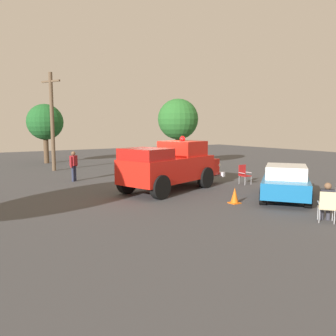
{
  "coord_description": "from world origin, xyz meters",
  "views": [
    {
      "loc": [
        14.18,
        -8.77,
        3.05
      ],
      "look_at": [
        0.65,
        -0.09,
        1.09
      ],
      "focal_mm": 36.44,
      "sensor_mm": 36.0,
      "label": 1
    }
  ],
  "objects_px": {
    "spectator_seated": "(327,200)",
    "lawn_chair_near_truck": "(327,205)",
    "classic_hot_rod": "(286,181)",
    "lawn_chair_by_car": "(244,173)",
    "vintage_fire_truck": "(171,165)",
    "spectator_standing": "(74,164)",
    "traffic_cone": "(235,196)",
    "utility_pole": "(52,120)",
    "oak_tree_left": "(178,120)",
    "oak_tree_right": "(45,122)"
  },
  "relations": [
    {
      "from": "spectator_seated",
      "to": "lawn_chair_near_truck",
      "type": "bearing_deg",
      "value": -50.76
    },
    {
      "from": "classic_hot_rod",
      "to": "lawn_chair_by_car",
      "type": "bearing_deg",
      "value": 161.8
    },
    {
      "from": "vintage_fire_truck",
      "to": "spectator_standing",
      "type": "distance_m",
      "value": 6.02
    },
    {
      "from": "vintage_fire_truck",
      "to": "traffic_cone",
      "type": "height_order",
      "value": "vintage_fire_truck"
    },
    {
      "from": "lawn_chair_by_car",
      "to": "traffic_cone",
      "type": "bearing_deg",
      "value": -49.28
    },
    {
      "from": "lawn_chair_near_truck",
      "to": "utility_pole",
      "type": "relative_size",
      "value": 0.15
    },
    {
      "from": "utility_pole",
      "to": "oak_tree_left",
      "type": "bearing_deg",
      "value": 75.48
    },
    {
      "from": "oak_tree_left",
      "to": "oak_tree_right",
      "type": "bearing_deg",
      "value": -132.94
    },
    {
      "from": "classic_hot_rod",
      "to": "traffic_cone",
      "type": "bearing_deg",
      "value": -101.5
    },
    {
      "from": "spectator_seated",
      "to": "oak_tree_right",
      "type": "bearing_deg",
      "value": -171.88
    },
    {
      "from": "classic_hot_rod",
      "to": "spectator_standing",
      "type": "height_order",
      "value": "spectator_standing"
    },
    {
      "from": "lawn_chair_by_car",
      "to": "spectator_standing",
      "type": "height_order",
      "value": "spectator_standing"
    },
    {
      "from": "vintage_fire_truck",
      "to": "spectator_seated",
      "type": "bearing_deg",
      "value": 8.83
    },
    {
      "from": "spectator_standing",
      "to": "classic_hot_rod",
      "type": "bearing_deg",
      "value": 32.94
    },
    {
      "from": "oak_tree_left",
      "to": "vintage_fire_truck",
      "type": "bearing_deg",
      "value": -36.27
    },
    {
      "from": "lawn_chair_near_truck",
      "to": "oak_tree_right",
      "type": "relative_size",
      "value": 0.21
    },
    {
      "from": "classic_hot_rod",
      "to": "utility_pole",
      "type": "relative_size",
      "value": 0.68
    },
    {
      "from": "spectator_standing",
      "to": "traffic_cone",
      "type": "relative_size",
      "value": 2.64
    },
    {
      "from": "lawn_chair_near_truck",
      "to": "oak_tree_right",
      "type": "xyz_separation_m",
      "value": [
        -23.14,
        -3.19,
        2.8
      ]
    },
    {
      "from": "spectator_standing",
      "to": "utility_pole",
      "type": "xyz_separation_m",
      "value": [
        -5.3,
        0.25,
        2.51
      ]
    },
    {
      "from": "lawn_chair_near_truck",
      "to": "lawn_chair_by_car",
      "type": "bearing_deg",
      "value": 155.11
    },
    {
      "from": "spectator_seated",
      "to": "spectator_standing",
      "type": "distance_m",
      "value": 13.21
    },
    {
      "from": "vintage_fire_truck",
      "to": "oak_tree_right",
      "type": "height_order",
      "value": "oak_tree_right"
    },
    {
      "from": "oak_tree_left",
      "to": "traffic_cone",
      "type": "distance_m",
      "value": 13.54
    },
    {
      "from": "vintage_fire_truck",
      "to": "classic_hot_rod",
      "type": "distance_m",
      "value": 5.26
    },
    {
      "from": "lawn_chair_near_truck",
      "to": "traffic_cone",
      "type": "xyz_separation_m",
      "value": [
        -3.63,
        -0.51,
        -0.28
      ]
    },
    {
      "from": "lawn_chair_near_truck",
      "to": "oak_tree_left",
      "type": "xyz_separation_m",
      "value": [
        -15.58,
        4.93,
        2.98
      ]
    },
    {
      "from": "traffic_cone",
      "to": "vintage_fire_truck",
      "type": "bearing_deg",
      "value": -172.02
    },
    {
      "from": "classic_hot_rod",
      "to": "oak_tree_left",
      "type": "relative_size",
      "value": 0.89
    },
    {
      "from": "oak_tree_right",
      "to": "utility_pole",
      "type": "relative_size",
      "value": 0.73
    },
    {
      "from": "vintage_fire_truck",
      "to": "utility_pole",
      "type": "height_order",
      "value": "utility_pole"
    },
    {
      "from": "lawn_chair_near_truck",
      "to": "utility_pole",
      "type": "xyz_separation_m",
      "value": [
        -17.88,
        -3.93,
        2.89
      ]
    },
    {
      "from": "lawn_chair_by_car",
      "to": "classic_hot_rod",
      "type": "bearing_deg",
      "value": -18.2
    },
    {
      "from": "spectator_standing",
      "to": "oak_tree_left",
      "type": "distance_m",
      "value": 9.95
    },
    {
      "from": "vintage_fire_truck",
      "to": "classic_hot_rod",
      "type": "xyz_separation_m",
      "value": [
        4.31,
        2.98,
        -0.45
      ]
    },
    {
      "from": "traffic_cone",
      "to": "spectator_seated",
      "type": "bearing_deg",
      "value": 9.74
    },
    {
      "from": "oak_tree_left",
      "to": "oak_tree_right",
      "type": "distance_m",
      "value": 11.1
    },
    {
      "from": "vintage_fire_truck",
      "to": "oak_tree_left",
      "type": "bearing_deg",
      "value": 143.73
    },
    {
      "from": "spectator_seated",
      "to": "traffic_cone",
      "type": "bearing_deg",
      "value": -170.26
    },
    {
      "from": "lawn_chair_by_car",
      "to": "oak_tree_left",
      "type": "relative_size",
      "value": 0.2
    },
    {
      "from": "lawn_chair_near_truck",
      "to": "spectator_seated",
      "type": "relative_size",
      "value": 0.79
    },
    {
      "from": "oak_tree_left",
      "to": "utility_pole",
      "type": "bearing_deg",
      "value": -104.52
    },
    {
      "from": "classic_hot_rod",
      "to": "utility_pole",
      "type": "distance_m",
      "value": 16.11
    },
    {
      "from": "oak_tree_right",
      "to": "oak_tree_left",
      "type": "bearing_deg",
      "value": 47.06
    },
    {
      "from": "classic_hot_rod",
      "to": "lawn_chair_by_car",
      "type": "xyz_separation_m",
      "value": [
        -3.63,
        1.19,
        -0.16
      ]
    },
    {
      "from": "vintage_fire_truck",
      "to": "utility_pole",
      "type": "relative_size",
      "value": 0.95
    },
    {
      "from": "lawn_chair_by_car",
      "to": "oak_tree_left",
      "type": "xyz_separation_m",
      "value": [
        -8.82,
        1.8,
        2.98
      ]
    },
    {
      "from": "vintage_fire_truck",
      "to": "spectator_standing",
      "type": "xyz_separation_m",
      "value": [
        -5.14,
        -3.14,
        -0.23
      ]
    },
    {
      "from": "oak_tree_right",
      "to": "classic_hot_rod",
      "type": "bearing_deg",
      "value": 14.38
    },
    {
      "from": "spectator_seated",
      "to": "utility_pole",
      "type": "xyz_separation_m",
      "value": [
        -17.8,
        -4.03,
        2.78
      ]
    }
  ]
}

